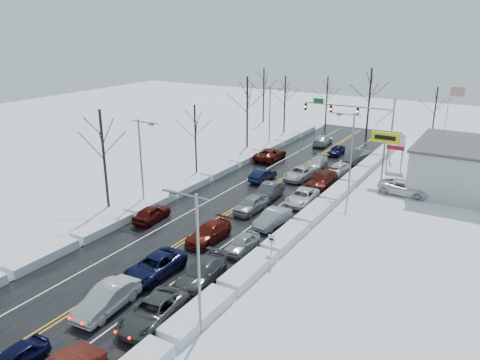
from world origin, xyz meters
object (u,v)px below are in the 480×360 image
Objects in this scene: traffic_signal_mast at (357,114)px; flagpole at (448,117)px; oncoming_car_0 at (263,181)px; tires_plus_sign at (385,141)px.

traffic_signal_mast is 11.90m from flagpole.
flagpole is 2.34× the size of oncoming_car_0.
flagpole reaches higher than traffic_signal_mast.
oncoming_car_0 is (-12.26, -6.67, -4.99)m from tires_plus_sign.
tires_plus_sign is 14.83m from oncoming_car_0.
traffic_signal_mast is 1.33× the size of flagpole.
flagpole is at bearing -125.49° from oncoming_car_0.
traffic_signal_mast is 13.92m from tires_plus_sign.
flagpole is 27.38m from oncoming_car_0.
oncoming_car_0 is (-5.21, -18.67, -5.48)m from traffic_signal_mast.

